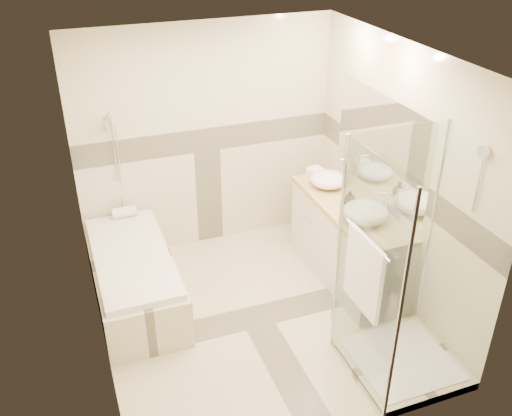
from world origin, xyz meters
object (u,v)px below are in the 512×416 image
object	(u,v)px
vanity	(347,242)
amenity_bottle_b	(350,198)
vessel_sink_near	(328,179)
bathtub	(134,275)
shower_enclosure	(391,318)
vessel_sink_far	(365,212)
amenity_bottle_a	(350,201)

from	to	relation	value
vanity	amenity_bottle_b	size ratio (longest dim) A/B	9.61
vessel_sink_near	bathtub	bearing A→B (deg)	-176.90
vessel_sink_near	amenity_bottle_b	distance (m)	0.47
shower_enclosure	amenity_bottle_b	xyz separation A→B (m)	(0.27, 1.27, 0.43)
shower_enclosure	amenity_bottle_b	world-z (taller)	shower_enclosure
vessel_sink_far	vanity	bearing A→B (deg)	86.19
vessel_sink_near	vessel_sink_far	bearing A→B (deg)	-90.00
amenity_bottle_a	shower_enclosure	bearing A→B (deg)	-102.29
vessel_sink_far	amenity_bottle_b	xyz separation A→B (m)	(0.00, 0.30, -0.00)
bathtub	vanity	bearing A→B (deg)	-9.25
bathtub	vessel_sink_near	size ratio (longest dim) A/B	4.41
vanity	amenity_bottle_b	world-z (taller)	amenity_bottle_b
vanity	shower_enclosure	world-z (taller)	shower_enclosure
vanity	amenity_bottle_b	distance (m)	0.51
bathtub	amenity_bottle_a	xyz separation A→B (m)	(2.13, -0.37, 0.61)
vessel_sink_near	amenity_bottle_b	bearing A→B (deg)	-90.00
vessel_sink_near	amenity_bottle_b	world-z (taller)	amenity_bottle_b
bathtub	vessel_sink_far	xyz separation A→B (m)	(2.13, -0.65, 0.63)
vessel_sink_far	amenity_bottle_b	bearing A→B (deg)	90.00
shower_enclosure	vanity	bearing A→B (deg)	77.03
bathtub	vessel_sink_near	distance (m)	2.22
bathtub	amenity_bottle_b	size ratio (longest dim) A/B	10.08
vanity	vessel_sink_far	size ratio (longest dim) A/B	3.69
vessel_sink_near	shower_enclosure	bearing A→B (deg)	-98.93
shower_enclosure	amenity_bottle_b	bearing A→B (deg)	77.89
amenity_bottle_a	amenity_bottle_b	distance (m)	0.02
amenity_bottle_a	bathtub	bearing A→B (deg)	170.18
vessel_sink_near	amenity_bottle_a	world-z (taller)	vessel_sink_near
bathtub	amenity_bottle_a	bearing A→B (deg)	-9.82
vanity	vessel_sink_near	size ratio (longest dim) A/B	4.20
vessel_sink_far	shower_enclosure	bearing A→B (deg)	-105.70
shower_enclosure	amenity_bottle_a	size ratio (longest dim) A/B	14.78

